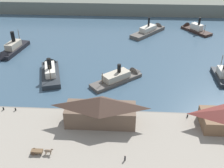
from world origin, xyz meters
The scene contains 16 objects.
ground_plane centered at (0.00, 0.00, 0.00)m, with size 320.00×320.00×0.00m, color #385166.
quay_promenade centered at (0.00, -22.00, 0.60)m, with size 110.00×36.00×1.20m, color gray.
seawall_edge centered at (0.00, -3.60, 0.50)m, with size 110.00×0.80×1.00m, color slate.
ferry_shed_east_terminal centered at (0.78, -9.58, 5.74)m, with size 20.46×7.81×8.93m.
horse_cart centered at (-13.12, -22.92, 2.13)m, with size 5.79×1.46×1.87m.
pedestrian_near_east_shed centered at (8.11, -23.83, 1.94)m, with size 0.40×0.40×1.63m.
mooring_post_center_east centered at (-26.36, -5.37, 1.65)m, with size 0.44×0.44×0.90m, color black.
mooring_post_west centered at (-30.25, -5.26, 1.65)m, with size 0.44×0.44×0.90m, color black.
mooring_post_east centered at (26.66, -5.43, 1.65)m, with size 0.44×0.44×0.90m, color black.
ferry_moored_east centered at (6.26, 17.90, 1.31)m, with size 20.91×18.88×8.84m.
ferry_approaching_west centered at (44.64, 18.99, 1.49)m, with size 5.49×15.42×9.73m.
ferry_near_quay centered at (-22.11, 20.85, 1.51)m, with size 12.01×22.41×10.44m.
ferry_departing_north centered at (-44.75, 38.78, 1.67)m, with size 9.08×21.67×10.98m.
ferry_approaching_east centered at (20.69, 70.11, 1.38)m, with size 20.74×23.46×10.76m.
ferry_mid_harbor centered at (43.84, 74.32, 1.26)m, with size 15.82×18.71×10.25m.
far_headland centered at (0.00, 110.00, 4.00)m, with size 180.00×24.00×8.00m, color #60665B.
Camera 1 is at (7.71, -71.25, 51.86)m, focal length 43.23 mm.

